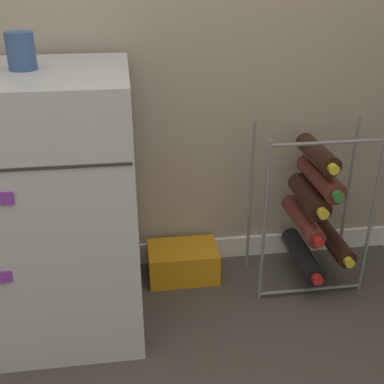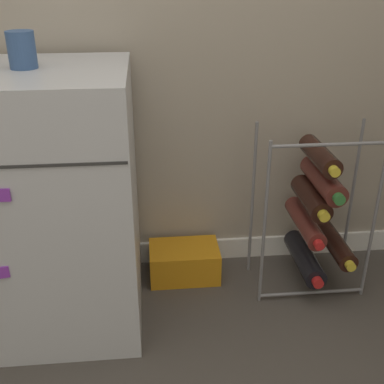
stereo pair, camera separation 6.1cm
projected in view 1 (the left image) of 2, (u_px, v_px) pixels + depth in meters
The scene contains 5 objects.
ground_plane at pixel (228, 382), 1.45m from camera, with size 14.00×14.00×0.00m, color #423D38.
mini_fridge at pixel (57, 206), 1.55m from camera, with size 0.51×0.55×0.87m.
wine_rack at pixel (314, 211), 1.79m from camera, with size 0.41×0.33×0.63m.
soda_box at pixel (183, 262), 1.92m from camera, with size 0.27×0.18×0.13m.
fridge_top_cup at pixel (21, 51), 1.34m from camera, with size 0.08×0.08×0.10m.
Camera 1 is at (-0.25, -1.04, 1.15)m, focal length 45.00 mm.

